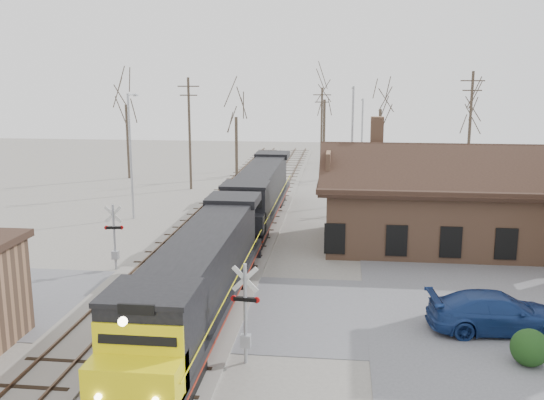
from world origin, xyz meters
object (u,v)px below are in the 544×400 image
Objects in this scene: depot at (440,208)px; locomotive_trailing at (259,194)px; locomotive_lead at (198,282)px; parked_car at (497,313)px.

depot is 0.82× the size of locomotive_trailing.
depot is 18.79m from locomotive_lead.
locomotive_trailing is at bearing 30.30° from parked_car.
depot reaches higher than locomotive_lead.
locomotive_lead reaches higher than parked_car.
depot is at bearing 50.34° from locomotive_lead.
depot is 2.65× the size of parked_car.
depot reaches higher than parked_car.
depot is 12.72m from locomotive_trailing.
locomotive_lead is 1.00× the size of locomotive_trailing.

